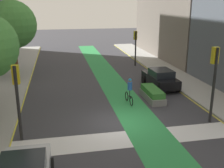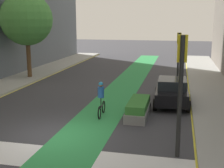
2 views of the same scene
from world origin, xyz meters
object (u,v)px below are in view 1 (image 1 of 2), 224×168
Objects in this scene: median_planter at (152,94)px; traffic_signal_far_right at (135,41)px; traffic_signal_near_left at (17,88)px; car_black_right_far at (160,78)px; traffic_signal_near_right at (214,71)px; street_tree_far at (12,25)px; cyclist_in_lane at (129,90)px.

traffic_signal_far_right is at bearing 80.40° from median_planter.
traffic_signal_near_left reaches higher than car_black_right_far.
traffic_signal_near_left is 1.02× the size of traffic_signal_far_right.
traffic_signal_near_right is at bearing -89.33° from traffic_signal_far_right.
traffic_signal_far_right is at bearing 55.66° from traffic_signal_near_left.
traffic_signal_near_left is at bearing -179.41° from traffic_signal_near_right.
median_planter is (-1.87, -11.06, -2.30)m from traffic_signal_far_right.
car_black_right_far is 0.61× the size of street_tree_far.
cyclist_in_lane is at bearing -165.29° from median_planter.
cyclist_in_lane is at bearing -137.89° from car_black_right_far.
car_black_right_far is at bearing 58.70° from median_planter.
car_black_right_far is 1.41× the size of median_planter.
traffic_signal_far_right is at bearing 88.27° from car_black_right_far.
cyclist_in_lane is (-3.74, -11.55, -1.74)m from traffic_signal_far_right.
cyclist_in_lane is (-3.92, 3.79, -2.14)m from traffic_signal_near_right.
cyclist_in_lane is at bearing 135.99° from traffic_signal_near_right.
car_black_right_far is (-0.25, -8.40, -1.91)m from traffic_signal_far_right.
traffic_signal_near_left reaches higher than traffic_signal_far_right.
median_planter is at bearing -99.60° from traffic_signal_far_right.
traffic_signal_far_right is (10.55, 15.45, -0.05)m from traffic_signal_near_left.
traffic_signal_near_right is 1.13× the size of traffic_signal_near_left.
car_black_right_far is (-0.43, 6.94, -2.30)m from traffic_signal_near_right.
street_tree_far is (-12.47, 12.41, 1.82)m from traffic_signal_near_right.
traffic_signal_near_right is 17.68m from street_tree_far.
traffic_signal_near_right is 0.64× the size of street_tree_far.
street_tree_far reaches higher than car_black_right_far.
street_tree_far is at bearing -166.58° from traffic_signal_far_right.
traffic_signal_near_right is 5.46m from median_planter.
street_tree_far reaches higher than median_planter.
car_black_right_far is 13.85m from street_tree_far.
cyclist_in_lane is 2.01m from median_planter.
cyclist_in_lane reaches higher than car_black_right_far.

